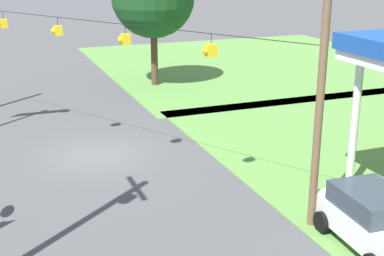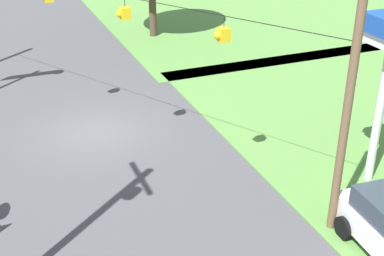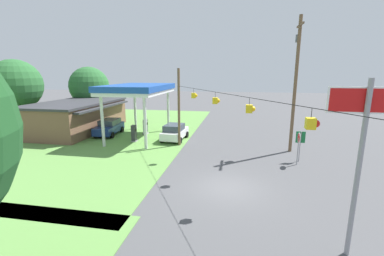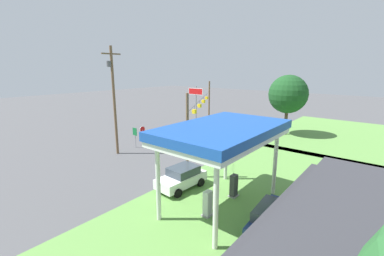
# 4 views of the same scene
# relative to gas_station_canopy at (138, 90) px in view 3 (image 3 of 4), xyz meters

# --- Properties ---
(ground_plane) EXTENTS (160.00, 160.00, 0.00)m
(ground_plane) POSITION_rel_gas_station_canopy_xyz_m (-10.71, -9.81, -5.11)
(ground_plane) COLOR #4C4C4F
(grass_verge_station_corner) EXTENTS (36.00, 28.00, 0.04)m
(grass_verge_station_corner) POSITION_rel_gas_station_canopy_xyz_m (2.00, 8.70, -5.09)
(grass_verge_station_corner) COLOR #5B8E42
(grass_verge_station_corner) RESTS_ON ground
(gas_station_canopy) EXTENTS (9.11, 5.56, 5.65)m
(gas_station_canopy) POSITION_rel_gas_station_canopy_xyz_m (0.00, 0.00, 0.00)
(gas_station_canopy) COLOR silver
(gas_station_canopy) RESTS_ON ground
(gas_station_store) EXTENTS (12.46, 7.64, 3.50)m
(gas_station_store) POSITION_rel_gas_station_canopy_xyz_m (1.92, 8.68, -3.35)
(gas_station_store) COLOR brown
(gas_station_store) RESTS_ON ground
(fuel_pump_near) EXTENTS (0.71, 0.56, 1.70)m
(fuel_pump_near) POSITION_rel_gas_station_canopy_xyz_m (-1.62, -0.00, -4.30)
(fuel_pump_near) COLOR gray
(fuel_pump_near) RESTS_ON ground
(fuel_pump_far) EXTENTS (0.71, 0.56, 1.70)m
(fuel_pump_far) POSITION_rel_gas_station_canopy_xyz_m (1.62, -0.00, -4.30)
(fuel_pump_far) COLOR gray
(fuel_pump_far) RESTS_ON ground
(car_at_pumps_front) EXTENTS (4.20, 2.32, 1.70)m
(car_at_pumps_front) POSITION_rel_gas_station_canopy_xyz_m (-0.34, -3.90, -4.23)
(car_at_pumps_front) COLOR white
(car_at_pumps_front) RESTS_ON ground
(car_at_pumps_rear) EXTENTS (4.68, 2.36, 1.73)m
(car_at_pumps_rear) POSITION_rel_gas_station_canopy_xyz_m (0.68, 3.91, -4.21)
(car_at_pumps_rear) COLOR navy
(car_at_pumps_rear) RESTS_ON ground
(stop_sign_roadside) EXTENTS (0.80, 0.08, 2.50)m
(stop_sign_roadside) POSITION_rel_gas_station_canopy_xyz_m (-5.68, -14.81, -3.30)
(stop_sign_roadside) COLOR #99999E
(stop_sign_roadside) RESTS_ON ground
(stop_sign_overhead) EXTENTS (0.22, 2.55, 6.70)m
(stop_sign_overhead) POSITION_rel_gas_station_canopy_xyz_m (-15.65, -14.61, -0.30)
(stop_sign_overhead) COLOR gray
(stop_sign_overhead) RESTS_ON ground
(route_sign) EXTENTS (0.10, 0.70, 2.40)m
(route_sign) POSITION_rel_gas_station_canopy_xyz_m (-4.80, -15.13, -3.40)
(route_sign) COLOR gray
(route_sign) RESTS_ON ground
(utility_pole_main) EXTENTS (2.20, 0.44, 11.42)m
(utility_pole_main) POSITION_rel_gas_station_canopy_xyz_m (-2.12, -14.94, 1.23)
(utility_pole_main) COLOR brown
(utility_pole_main) RESTS_ON ground
(signal_span_gantry) EXTENTS (17.42, 10.24, 7.26)m
(signal_span_gantry) POSITION_rel_gas_station_canopy_xyz_m (-10.71, -9.82, -1.12)
(signal_span_gantry) COLOR brown
(signal_span_gantry) RESTS_ON ground
(tree_behind_station) EXTENTS (5.86, 5.86, 8.40)m
(tree_behind_station) POSITION_rel_gas_station_canopy_xyz_m (0.90, 15.53, 0.35)
(tree_behind_station) COLOR #4C3828
(tree_behind_station) RESTS_ON ground
(tree_far_back) EXTENTS (5.53, 5.53, 7.70)m
(tree_far_back) POSITION_rel_gas_station_canopy_xyz_m (8.60, 10.90, -0.19)
(tree_far_back) COLOR #4C3828
(tree_far_back) RESTS_ON ground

